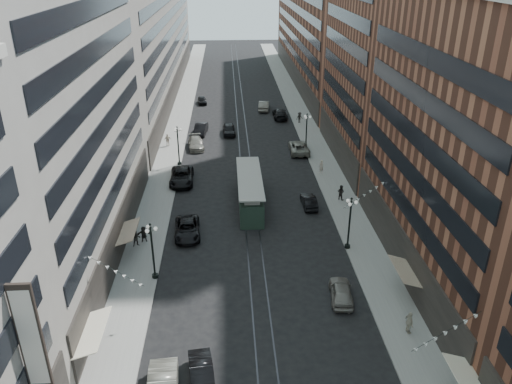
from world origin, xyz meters
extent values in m
plane|color=black|center=(0.00, 60.00, 0.00)|extent=(220.00, 220.00, 0.00)
cube|color=gray|center=(-11.00, 70.00, 0.07)|extent=(4.00, 180.00, 0.15)
cube|color=gray|center=(11.00, 70.00, 0.07)|extent=(4.00, 180.00, 0.15)
cube|color=#2D2D33|center=(-0.70, 70.00, 0.01)|extent=(0.12, 180.00, 0.02)
cube|color=#2D2D33|center=(0.70, 70.00, 0.01)|extent=(0.12, 180.00, 0.02)
cube|color=gray|center=(-17.00, 33.00, 14.00)|extent=(8.00, 36.00, 28.00)
cube|color=gray|center=(-17.00, 96.00, 13.00)|extent=(8.00, 90.00, 26.00)
cube|color=brown|center=(17.00, 28.00, 12.00)|extent=(8.00, 30.00, 24.00)
cube|color=brown|center=(17.00, 56.00, 21.00)|extent=(8.00, 26.00, 42.00)
cube|color=brown|center=(17.00, 105.00, 12.00)|extent=(8.00, 72.00, 24.00)
cylinder|color=black|center=(-9.20, 28.00, 0.30)|extent=(0.56, 0.56, 0.30)
cylinder|color=black|center=(-9.20, 28.00, 2.75)|extent=(0.18, 0.18, 5.20)
sphere|color=black|center=(-9.20, 28.00, 5.55)|extent=(0.24, 0.24, 0.24)
sphere|color=white|center=(-8.75, 28.00, 5.15)|extent=(0.36, 0.36, 0.36)
sphere|color=white|center=(-9.42, 28.39, 5.15)|extent=(0.36, 0.36, 0.36)
sphere|color=white|center=(-9.42, 27.61, 5.15)|extent=(0.36, 0.36, 0.36)
cylinder|color=black|center=(-9.20, 55.00, 0.30)|extent=(0.56, 0.56, 0.30)
cylinder|color=black|center=(-9.20, 55.00, 2.75)|extent=(0.18, 0.18, 5.20)
sphere|color=black|center=(-9.20, 55.00, 5.55)|extent=(0.24, 0.24, 0.24)
sphere|color=white|center=(-8.75, 55.00, 5.15)|extent=(0.36, 0.36, 0.36)
sphere|color=white|center=(-9.42, 55.39, 5.15)|extent=(0.36, 0.36, 0.36)
sphere|color=white|center=(-9.42, 54.61, 5.15)|extent=(0.36, 0.36, 0.36)
cylinder|color=black|center=(9.20, 32.00, 0.30)|extent=(0.56, 0.56, 0.30)
cylinder|color=black|center=(9.20, 32.00, 2.75)|extent=(0.18, 0.18, 5.20)
sphere|color=black|center=(9.20, 32.00, 5.55)|extent=(0.24, 0.24, 0.24)
sphere|color=white|center=(9.65, 32.00, 5.15)|extent=(0.36, 0.36, 0.36)
sphere|color=white|center=(8.97, 32.39, 5.15)|extent=(0.36, 0.36, 0.36)
sphere|color=white|center=(8.97, 31.61, 5.15)|extent=(0.36, 0.36, 0.36)
cylinder|color=black|center=(9.20, 60.00, 0.30)|extent=(0.56, 0.56, 0.30)
cylinder|color=black|center=(9.20, 60.00, 2.75)|extent=(0.18, 0.18, 5.20)
sphere|color=black|center=(9.20, 60.00, 5.55)|extent=(0.24, 0.24, 0.24)
sphere|color=white|center=(9.65, 60.00, 5.15)|extent=(0.36, 0.36, 0.36)
sphere|color=white|center=(8.97, 60.39, 5.15)|extent=(0.36, 0.36, 0.36)
sphere|color=white|center=(8.97, 59.61, 5.15)|extent=(0.36, 0.36, 0.36)
cube|color=#203227|center=(0.00, 42.52, 1.34)|extent=(2.57, 12.32, 2.67)
cube|color=gray|center=(0.00, 42.52, 2.98)|extent=(1.64, 11.30, 0.62)
cube|color=gray|center=(0.00, 42.52, 3.39)|extent=(2.77, 12.53, 0.15)
cylinder|color=black|center=(0.00, 37.89, 0.36)|extent=(2.36, 0.72, 0.72)
cylinder|color=black|center=(0.00, 47.14, 0.36)|extent=(2.36, 0.72, 0.72)
imported|color=black|center=(-6.80, 35.58, 0.77)|extent=(2.94, 5.71, 1.54)
imported|color=slate|center=(6.85, 24.12, 0.76)|extent=(2.27, 4.64, 1.52)
imported|color=black|center=(-4.50, 15.50, 0.75)|extent=(2.17, 4.70, 1.49)
imported|color=black|center=(-11.67, 33.54, 1.01)|extent=(0.94, 0.72, 1.71)
imported|color=#B2AA94|center=(11.08, 19.53, 1.09)|extent=(0.65, 1.16, 1.88)
imported|color=black|center=(-8.40, 49.07, 0.87)|extent=(3.04, 6.32, 1.74)
imported|color=slate|center=(-7.25, 61.80, 0.78)|extent=(2.84, 5.60, 1.56)
imported|color=black|center=(-7.32, 87.07, 0.69)|extent=(2.05, 4.20, 1.38)
imported|color=black|center=(6.80, 41.42, 0.69)|extent=(1.58, 4.22, 1.38)
imported|color=gray|center=(8.05, 59.08, 0.83)|extent=(2.91, 6.02, 1.65)
imported|color=black|center=(6.99, 76.50, 0.85)|extent=(2.38, 5.84, 1.69)
imported|color=black|center=(-2.20, 67.98, 0.83)|extent=(2.15, 4.95, 1.66)
imported|color=slate|center=(4.50, 81.85, 0.88)|extent=(2.48, 5.50, 1.75)
imported|color=black|center=(-11.08, 34.40, 0.98)|extent=(1.60, 0.69, 1.67)
imported|color=beige|center=(-11.53, 62.60, 1.11)|extent=(1.16, 0.59, 1.93)
imported|color=black|center=(10.79, 42.79, 1.07)|extent=(1.00, 0.96, 1.85)
imported|color=beige|center=(9.90, 50.90, 1.07)|extent=(0.80, 0.70, 1.85)
imported|color=black|center=(10.07, 73.17, 1.07)|extent=(1.28, 0.83, 1.84)
imported|color=black|center=(-6.80, 68.42, 0.85)|extent=(2.38, 5.33, 1.70)
camera|label=1|loc=(-2.30, -9.75, 26.27)|focal=35.00mm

